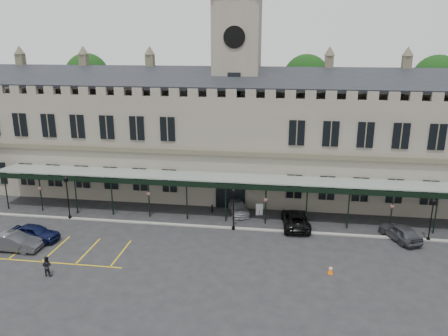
# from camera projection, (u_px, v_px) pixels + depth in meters

# --- Properties ---
(ground) EXTENTS (140.00, 140.00, 0.00)m
(ground) POSITION_uv_depth(u_px,v_px,m) (214.00, 254.00, 37.56)
(ground) COLOR black
(station_building) EXTENTS (60.00, 10.36, 17.30)m
(station_building) POSITION_uv_depth(u_px,v_px,m) (236.00, 140.00, 50.83)
(station_building) COLOR slate
(station_building) RESTS_ON ground
(clock_tower) EXTENTS (5.60, 5.60, 24.80)m
(clock_tower) POSITION_uv_depth(u_px,v_px,m) (237.00, 83.00, 49.03)
(clock_tower) COLOR slate
(clock_tower) RESTS_ON ground
(canopy) EXTENTS (50.00, 4.10, 4.30)m
(canopy) POSITION_uv_depth(u_px,v_px,m) (226.00, 198.00, 43.96)
(canopy) COLOR #8C9E93
(canopy) RESTS_ON ground
(kerb) EXTENTS (60.00, 0.40, 0.12)m
(kerb) POSITION_uv_depth(u_px,v_px,m) (223.00, 227.00, 42.76)
(kerb) COLOR gray
(kerb) RESTS_ON ground
(parking_markings) EXTENTS (16.00, 6.00, 0.01)m
(parking_markings) POSITION_uv_depth(u_px,v_px,m) (53.00, 251.00, 38.08)
(parking_markings) COLOR gold
(parking_markings) RESTS_ON ground
(tree_behind_left) EXTENTS (6.00, 6.00, 16.00)m
(tree_behind_left) POSITION_uv_depth(u_px,v_px,m) (87.00, 76.00, 60.70)
(tree_behind_left) COLOR #332314
(tree_behind_left) RESTS_ON ground
(tree_behind_mid) EXTENTS (6.00, 6.00, 16.00)m
(tree_behind_mid) POSITION_uv_depth(u_px,v_px,m) (306.00, 79.00, 56.55)
(tree_behind_mid) COLOR #332314
(tree_behind_mid) RESTS_ON ground
(tree_behind_right) EXTENTS (6.00, 6.00, 16.00)m
(tree_behind_right) POSITION_uv_depth(u_px,v_px,m) (436.00, 81.00, 54.34)
(tree_behind_right) COLOR #332314
(tree_behind_right) RESTS_ON ground
(lamp_post_left) EXTENTS (0.45, 0.45, 4.71)m
(lamp_post_left) POSITION_uv_depth(u_px,v_px,m) (67.00, 193.00, 44.18)
(lamp_post_left) COLOR black
(lamp_post_left) RESTS_ON ground
(lamp_post_mid) EXTENTS (0.41, 0.41, 4.30)m
(lamp_post_mid) POSITION_uv_depth(u_px,v_px,m) (233.00, 205.00, 41.73)
(lamp_post_mid) COLOR black
(lamp_post_mid) RESTS_ON ground
(lamp_post_right) EXTENTS (0.39, 0.39, 4.17)m
(lamp_post_right) POSITION_uv_depth(u_px,v_px,m) (432.00, 216.00, 39.42)
(lamp_post_right) COLOR black
(lamp_post_right) RESTS_ON ground
(traffic_cone) EXTENTS (0.43, 0.43, 0.69)m
(traffic_cone) POSITION_uv_depth(u_px,v_px,m) (331.00, 270.00, 34.39)
(traffic_cone) COLOR #FA6107
(traffic_cone) RESTS_ON ground
(sign_board) EXTENTS (0.74, 0.22, 1.28)m
(sign_board) POSITION_uv_depth(u_px,v_px,m) (259.00, 210.00, 45.76)
(sign_board) COLOR black
(sign_board) RESTS_ON ground
(bollard_left) EXTENTS (0.16, 0.16, 0.89)m
(bollard_left) POSITION_uv_depth(u_px,v_px,m) (212.00, 209.00, 46.48)
(bollard_left) COLOR black
(bollard_left) RESTS_ON ground
(bollard_right) EXTENTS (0.16, 0.16, 0.87)m
(bollard_right) POSITION_uv_depth(u_px,v_px,m) (284.00, 213.00, 45.28)
(bollard_right) COLOR black
(bollard_right) RESTS_ON ground
(car_left_a) EXTENTS (4.66, 2.18, 1.54)m
(car_left_a) POSITION_uv_depth(u_px,v_px,m) (35.00, 233.00, 39.91)
(car_left_a) COLOR #0B1133
(car_left_a) RESTS_ON ground
(car_left_b) EXTENTS (4.81, 1.71, 1.58)m
(car_left_b) POSITION_uv_depth(u_px,v_px,m) (13.00, 242.00, 38.12)
(car_left_b) COLOR #393C41
(car_left_b) RESTS_ON ground
(car_taxi) EXTENTS (3.00, 4.73, 1.28)m
(car_taxi) POSITION_uv_depth(u_px,v_px,m) (238.00, 207.00, 46.38)
(car_taxi) COLOR #999BA1
(car_taxi) RESTS_ON ground
(car_van) EXTENTS (2.99, 5.69, 1.53)m
(car_van) POSITION_uv_depth(u_px,v_px,m) (296.00, 219.00, 42.94)
(car_van) COLOR black
(car_van) RESTS_ON ground
(car_right_a) EXTENTS (3.58, 4.81, 1.52)m
(car_right_a) POSITION_uv_depth(u_px,v_px,m) (400.00, 232.00, 40.05)
(car_right_a) COLOR #393C41
(car_right_a) RESTS_ON ground
(person_b) EXTENTS (0.82, 0.65, 1.65)m
(person_b) POSITION_uv_depth(u_px,v_px,m) (47.00, 266.00, 33.95)
(person_b) COLOR black
(person_b) RESTS_ON ground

